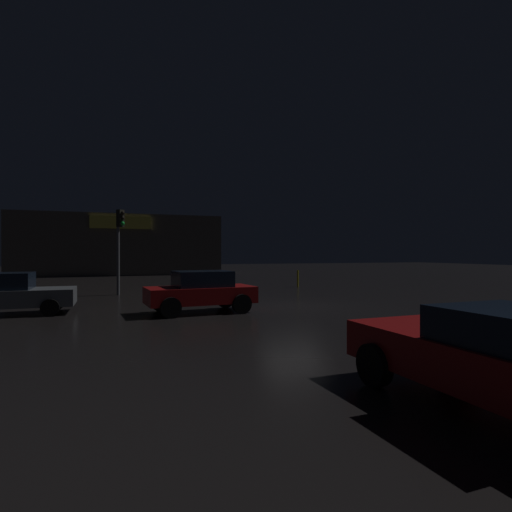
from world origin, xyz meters
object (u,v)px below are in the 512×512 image
Objects in this scene: car_crossing at (6,294)px; car_near at (504,359)px; store_building at (119,245)px; car_far at (201,291)px; traffic_signal_main at (120,236)px.

car_near is at bearing -56.27° from car_crossing.
car_near is (3.70, -39.77, -2.18)m from store_building.
car_far reaches higher than car_crossing.
store_building reaches higher than car_far.
store_building is 4.16× the size of car_near.
traffic_signal_main is 7.36m from car_crossing.
traffic_signal_main is at bearing 55.93° from car_crossing.
car_far is (-1.77, 10.63, 0.04)m from car_near.
car_near is at bearing -80.52° from car_far.
traffic_signal_main is 1.03× the size of car_crossing.
traffic_signal_main is 1.11× the size of car_far.
traffic_signal_main is 0.95× the size of car_near.
store_building is 4.39× the size of traffic_signal_main.
store_building is 40.00m from car_near.
car_near is 1.17× the size of car_far.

